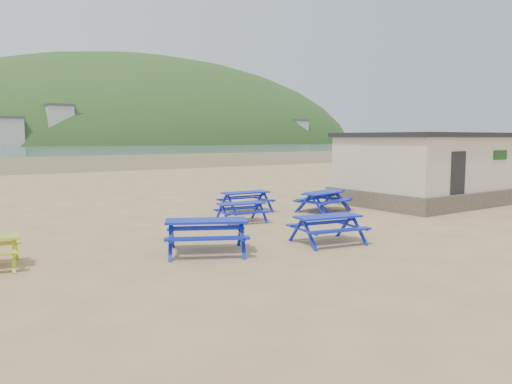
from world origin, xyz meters
TOP-DOWN VIEW (x-y plane):
  - ground at (0.00, 0.00)m, footprint 400.00×400.00m
  - picnic_table_blue_a at (0.68, 1.35)m, footprint 1.82×1.57m
  - picnic_table_blue_b at (2.19, 3.34)m, footprint 2.01×1.67m
  - picnic_table_blue_c at (4.98, 1.77)m, footprint 2.18×1.92m
  - picnic_table_blue_d at (-2.60, -2.07)m, footprint 2.59×2.42m
  - picnic_table_blue_e at (0.76, -2.94)m, footprint 2.09×1.80m
  - picnic_table_blue_f at (8.93, -0.60)m, footprint 2.20×2.14m
  - amenity_block at (10.50, 1.00)m, footprint 7.40×5.40m
  - headland_town at (90.00, 229.68)m, footprint 264.00×144.00m
  - picnic_table_blue_g at (4.65, 1.53)m, footprint 2.12×1.84m

SIDE VIEW (x-z plane):
  - headland_town at x=90.00m, z-range -63.91..44.09m
  - ground at x=0.00m, z-range 0.00..0.00m
  - picnic_table_blue_a at x=0.68m, z-range 0.00..0.68m
  - picnic_table_blue_f at x=8.93m, z-range 0.00..0.72m
  - picnic_table_blue_e at x=0.76m, z-range 0.00..0.78m
  - picnic_table_blue_g at x=4.65m, z-range 0.00..0.78m
  - picnic_table_blue_c at x=4.98m, z-range 0.00..0.79m
  - picnic_table_blue_b at x=2.19m, z-range 0.00..0.80m
  - picnic_table_blue_d at x=-2.60m, z-range 0.00..0.86m
  - amenity_block at x=10.50m, z-range -0.01..3.14m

